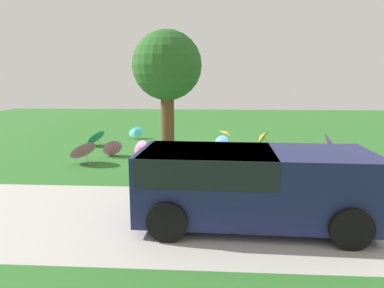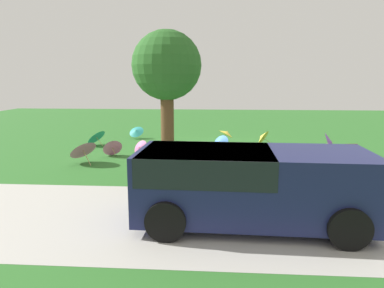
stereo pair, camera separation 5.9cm
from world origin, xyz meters
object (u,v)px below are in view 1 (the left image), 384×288
(shade_tree, at_px, (167,68))
(parasol_teal_2, at_px, (95,136))
(parasol_yellow_0, at_px, (226,133))
(parasol_yellow_1, at_px, (262,137))
(parasol_pink_1, at_px, (112,147))
(parasol_blue_0, at_px, (220,142))
(parasol_purple_1, at_px, (330,143))
(park_bench, at_px, (330,157))
(parasol_teal_0, at_px, (136,131))
(van_dark, at_px, (245,181))
(parasol_pink_0, at_px, (82,149))
(parasol_teal_1, at_px, (233,163))
(parasol_pink_2, at_px, (140,148))

(shade_tree, relative_size, parasol_teal_2, 4.07)
(parasol_yellow_0, relative_size, parasol_yellow_1, 1.02)
(parasol_pink_1, height_order, parasol_yellow_1, parasol_yellow_1)
(parasol_blue_0, height_order, parasol_yellow_0, parasol_yellow_0)
(parasol_purple_1, bearing_deg, park_bench, 72.64)
(park_bench, distance_m, parasol_yellow_1, 4.76)
(parasol_teal_0, height_order, parasol_teal_2, parasol_teal_2)
(van_dark, distance_m, parasol_teal_2, 10.13)
(parasol_teal_0, distance_m, parasol_pink_1, 3.99)
(parasol_pink_0, bearing_deg, parasol_blue_0, -151.06)
(parasol_teal_1, xyz_separation_m, parasol_pink_0, (5.17, -1.15, 0.14))
(park_bench, distance_m, parasol_pink_2, 6.89)
(parasol_yellow_0, bearing_deg, park_bench, 124.08)
(parasol_yellow_1, bearing_deg, parasol_teal_0, -11.86)
(parasol_teal_2, bearing_deg, parasol_blue_0, 173.14)
(parasol_pink_0, relative_size, parasol_pink_1, 1.38)
(parasol_pink_0, bearing_deg, parasol_pink_2, -139.54)
(shade_tree, height_order, parasol_teal_2, shade_tree)
(parasol_teal_2, distance_m, parasol_pink_1, 2.42)
(parasol_pink_0, xyz_separation_m, parasol_pink_1, (-0.66, -1.32, -0.17))
(parasol_pink_1, bearing_deg, parasol_purple_1, -172.88)
(parasol_yellow_0, xyz_separation_m, parasol_pink_1, (4.48, 2.97, -0.14))
(parasol_blue_0, xyz_separation_m, parasol_yellow_1, (-1.89, -1.37, 0.02))
(parasol_teal_2, xyz_separation_m, parasol_pink_2, (-2.39, 1.87, -0.12))
(parasol_blue_0, height_order, parasol_teal_1, parasol_teal_1)
(parasol_purple_1, bearing_deg, parasol_teal_2, -5.48)
(parasol_purple_1, bearing_deg, parasol_teal_1, 41.14)
(shade_tree, relative_size, parasol_pink_0, 3.55)
(parasol_teal_1, relative_size, parasol_pink_0, 0.70)
(parasol_teal_1, bearing_deg, parasol_yellow_0, -89.69)
(parasol_yellow_0, relative_size, parasol_pink_0, 0.73)
(van_dark, height_order, shade_tree, shade_tree)
(shade_tree, bearing_deg, parasol_pink_0, -16.90)
(parasol_yellow_0, bearing_deg, van_dark, 90.53)
(parasol_pink_0, distance_m, parasol_yellow_1, 7.85)
(parasol_teal_0, height_order, parasol_pink_0, parasol_pink_0)
(parasol_teal_0, height_order, parasol_purple_1, parasol_purple_1)
(van_dark, relative_size, parasol_purple_1, 4.84)
(shade_tree, relative_size, parasol_teal_0, 5.24)
(park_bench, xyz_separation_m, parasol_pink_1, (7.67, -1.75, -0.11))
(park_bench, bearing_deg, parasol_teal_2, -22.69)
(van_dark, height_order, parasol_yellow_1, van_dark)
(parasol_teal_0, bearing_deg, parasol_yellow_0, 167.09)
(van_dark, xyz_separation_m, parasol_pink_1, (4.56, -6.20, -0.56))
(parasol_yellow_1, bearing_deg, parasol_pink_0, 31.00)
(parasol_yellow_0, distance_m, parasol_pink_2, 4.45)
(parasol_teal_0, relative_size, parasol_teal_2, 0.78)
(park_bench, distance_m, parasol_purple_1, 2.95)
(van_dark, height_order, parasol_pink_1, van_dark)
(parasol_teal_0, bearing_deg, parasol_teal_2, 55.04)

